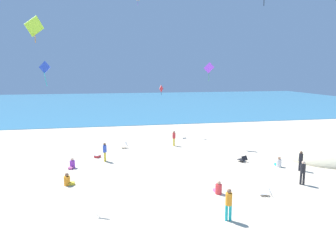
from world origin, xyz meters
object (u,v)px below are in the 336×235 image
at_px(person_3, 68,181).
at_px(kite_purple, 209,68).
at_px(person_8, 229,202).
at_px(kite_red, 161,89).
at_px(beach_chair_near_camera, 266,191).
at_px(person_6, 105,151).
at_px(person_5, 301,159).
at_px(beach_chair_far_left, 125,145).
at_px(person_0, 279,163).
at_px(person_1, 72,164).
at_px(beach_chair_mid_beach, 243,159).
at_px(kite_blue, 45,68).
at_px(kite_lime, 34,26).
at_px(person_7, 303,171).
at_px(person_4, 218,189).
at_px(person_2, 174,137).
at_px(cooler_box, 97,156).

distance_m(person_3, kite_purple, 16.39).
relative_size(person_8, kite_red, 1.40).
relative_size(beach_chair_near_camera, person_6, 0.50).
xyz_separation_m(beach_chair_near_camera, person_5, (4.61, 3.47, 0.60)).
height_order(beach_chair_far_left, person_6, person_6).
height_order(person_0, person_6, person_6).
xyz_separation_m(person_1, kite_purple, (12.19, 5.16, 7.12)).
bearing_deg(person_3, person_6, 61.15).
distance_m(person_3, person_5, 16.09).
distance_m(person_6, kite_purple, 12.44).
relative_size(beach_chair_mid_beach, kite_red, 0.71).
relative_size(beach_chair_mid_beach, person_1, 1.03).
distance_m(beach_chair_mid_beach, kite_blue, 15.77).
bearing_deg(kite_red, person_6, -123.59).
relative_size(person_0, kite_red, 0.68).
bearing_deg(beach_chair_far_left, person_1, 37.30).
relative_size(beach_chair_mid_beach, person_5, 0.56).
relative_size(person_3, kite_lime, 0.63).
height_order(person_6, kite_lime, kite_lime).
bearing_deg(kite_purple, person_5, -65.43).
relative_size(beach_chair_near_camera, kite_purple, 0.42).
bearing_deg(person_7, beach_chair_near_camera, -44.43).
distance_m(person_5, kite_purple, 11.74).
bearing_deg(person_5, beach_chair_far_left, -134.71).
relative_size(person_0, person_5, 0.54).
bearing_deg(person_7, person_5, 173.68).
bearing_deg(beach_chair_near_camera, kite_red, -67.54).
height_order(person_1, person_3, person_3).
height_order(person_4, person_5, person_5).
xyz_separation_m(person_1, person_2, (8.79, 5.10, 0.56)).
height_order(person_2, person_3, person_2).
distance_m(person_7, person_8, 7.21).
bearing_deg(kite_red, person_4, -88.26).
height_order(beach_chair_near_camera, cooler_box, beach_chair_near_camera).
height_order(person_0, kite_blue, kite_blue).
relative_size(beach_chair_near_camera, person_5, 0.52).
relative_size(person_7, kite_red, 1.35).
bearing_deg(beach_chair_near_camera, person_1, -19.28).
relative_size(beach_chair_mid_beach, kite_lime, 0.63).
bearing_deg(person_1, kite_red, 158.69).
bearing_deg(person_6, kite_red, 67.51).
bearing_deg(cooler_box, beach_chair_far_left, 48.48).
bearing_deg(kite_lime, person_8, -19.90).
xyz_separation_m(beach_chair_far_left, person_2, (4.70, -0.06, 0.53)).
distance_m(beach_chair_near_camera, person_7, 3.32).
relative_size(beach_chair_near_camera, person_0, 0.96).
bearing_deg(person_4, person_8, 162.76).
bearing_deg(person_3, person_0, -0.31).
relative_size(person_2, person_3, 1.82).
relative_size(cooler_box, person_2, 0.41).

